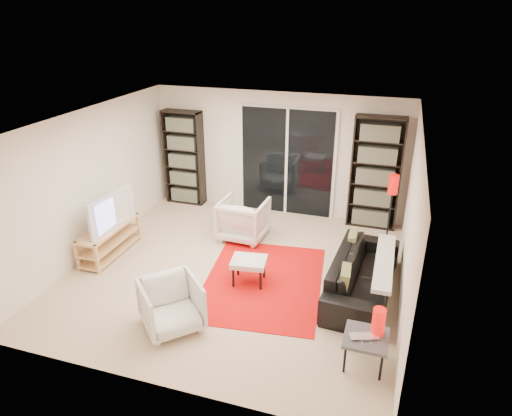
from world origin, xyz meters
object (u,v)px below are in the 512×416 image
Objects in this scene: tv_stand at (110,239)px; side_table at (366,340)px; sofa at (363,274)px; ottoman at (249,263)px; floor_lamp at (392,192)px; armchair_front at (171,305)px; armchair_back at (243,219)px; bookshelf_right at (376,173)px; bookshelf_left at (184,158)px.

tv_stand is 2.57× the size of side_table.
tv_stand is 4.17m from sofa.
floor_lamp reaches higher than ottoman.
tv_stand is 1.77× the size of armchair_front.
armchair_back reaches higher than sofa.
bookshelf_right is at bearing 93.50° from side_table.
armchair_front reaches higher than sofa.
bookshelf_right is 1.69× the size of floor_lamp.
ottoman is at bearing -3.25° from tv_stand.
tv_stand is 4.86m from floor_lamp.
tv_stand is (-0.25, -2.43, -0.71)m from bookshelf_left.
armchair_back is 1.60× the size of side_table.
floor_lamp is at bearing 88.27° from side_table.
tv_stand reaches higher than ottoman.
floor_lamp is at bearing -7.53° from bookshelf_left.
side_table is at bearing -86.50° from bookshelf_right.
floor_lamp is at bearing -59.00° from bookshelf_right.
ottoman is (0.62, 1.29, 0.01)m from armchair_front.
tv_stand is at bearing -149.31° from bookshelf_right.
tv_stand is at bearing -157.00° from floor_lamp.
bookshelf_right is 2.43m from sofa.
armchair_back is at bearing 132.42° from side_table.
armchair_back is at bearing -150.69° from bookshelf_right.
sofa is 1.67× the size of floor_lamp.
side_table is (4.33, -1.38, 0.09)m from tv_stand.
bookshelf_right is 3.88m from side_table.
sofa is at bearing -98.61° from floor_lamp.
armchair_front is at bearing 128.34° from sofa.
bookshelf_left is 3.85m from bookshelf_right.
armchair_front is 1.31× the size of ottoman.
tv_stand reaches higher than side_table.
bookshelf_left is at bearing 172.47° from floor_lamp.
sofa is 3.70× the size of ottoman.
ottoman is (2.51, -0.14, 0.08)m from tv_stand.
floor_lamp reaches higher than armchair_front.
tv_stand is at bearing 95.76° from sofa.
bookshelf_left is at bearing 68.03° from armchair_front.
bookshelf_left is 2.40× the size of armchair_back.
side_table is (0.17, -1.50, 0.05)m from sofa.
bookshelf_right is 4.83m from tv_stand.
floor_lamp is (2.48, 0.65, 0.56)m from armchair_back.
bookshelf_right is at bearing 121.00° from floor_lamp.
bookshelf_right is 2.85× the size of armchair_front.
bookshelf_left is 3.46× the size of ottoman.
side_table is (2.45, 0.05, 0.02)m from armchair_front.
bookshelf_left is 3.83× the size of side_table.
floor_lamp reaches higher than tv_stand.
ottoman is at bearing -121.69° from bookshelf_right.
bookshelf_left is 2.55m from tv_stand.
bookshelf_left is at bearing 180.00° from bookshelf_right.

